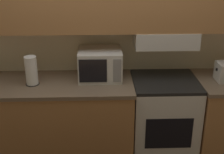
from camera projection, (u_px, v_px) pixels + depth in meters
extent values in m
plane|color=#3D2D23|center=(106.00, 144.00, 3.66)|extent=(16.00, 16.00, 0.00)
cube|color=beige|center=(105.00, 38.00, 3.20)|extent=(5.57, 0.05, 2.55)
cube|color=silver|center=(165.00, 38.00, 3.03)|extent=(0.60, 0.34, 0.16)
cube|color=#B27A47|center=(41.00, 126.00, 3.17)|extent=(1.84, 0.64, 0.90)
cube|color=#75604C|center=(36.00, 84.00, 2.99)|extent=(1.86, 0.66, 0.04)
cube|color=silver|center=(162.00, 123.00, 3.22)|extent=(0.63, 0.61, 0.91)
cube|color=black|center=(165.00, 81.00, 3.05)|extent=(0.63, 0.61, 0.03)
cube|color=black|center=(169.00, 134.00, 2.92)|extent=(0.44, 0.01, 0.32)
cylinder|color=black|center=(153.00, 86.00, 2.93)|extent=(0.09, 0.09, 0.01)
cylinder|color=black|center=(183.00, 85.00, 2.93)|extent=(0.09, 0.09, 0.01)
cylinder|color=black|center=(149.00, 76.00, 3.15)|extent=(0.09, 0.09, 0.01)
cylinder|color=black|center=(177.00, 76.00, 3.16)|extent=(0.09, 0.09, 0.01)
cube|color=silver|center=(100.00, 64.00, 3.05)|extent=(0.42, 0.37, 0.29)
cube|color=black|center=(93.00, 71.00, 2.87)|extent=(0.26, 0.01, 0.22)
cube|color=gray|center=(117.00, 71.00, 2.88)|extent=(0.07, 0.01, 0.22)
cube|color=black|center=(217.00, 69.00, 2.98)|extent=(0.01, 0.02, 0.02)
cube|color=black|center=(223.00, 64.00, 2.96)|extent=(0.04, 0.13, 0.01)
cylinder|color=black|center=(33.00, 84.00, 2.95)|extent=(0.13, 0.13, 0.01)
cylinder|color=white|center=(31.00, 70.00, 2.89)|extent=(0.11, 0.11, 0.27)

